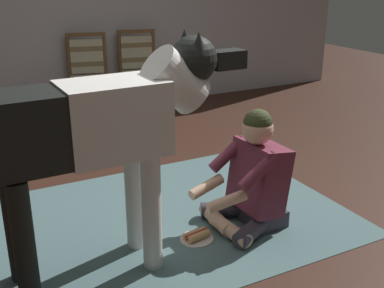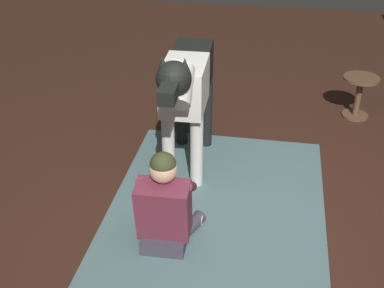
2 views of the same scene
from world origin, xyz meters
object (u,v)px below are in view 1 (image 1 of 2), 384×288
at_px(person_sitting_on_floor, 252,180).
at_px(hot_dog_on_plate, 197,236).
at_px(dining_chair_left_of_pair, 88,72).
at_px(dining_chair_right_of_pair, 139,67).
at_px(large_dog, 103,127).

relative_size(person_sitting_on_floor, hot_dog_on_plate, 3.78).
distance_m(dining_chair_left_of_pair, dining_chair_right_of_pair, 0.63).
bearing_deg(hot_dog_on_plate, large_dog, -178.51).
bearing_deg(person_sitting_on_floor, dining_chair_right_of_pair, 82.60).
xyz_separation_m(dining_chair_left_of_pair, person_sitting_on_floor, (0.23, -3.03, -0.20)).
bearing_deg(large_dog, dining_chair_right_of_pair, 65.18).
height_order(large_dog, hot_dog_on_plate, large_dog).
bearing_deg(hot_dog_on_plate, dining_chair_left_of_pair, 86.27).
height_order(dining_chair_left_of_pair, large_dog, large_dog).
height_order(dining_chair_left_of_pair, hot_dog_on_plate, dining_chair_left_of_pair).
relative_size(large_dog, hot_dog_on_plate, 7.80).
height_order(dining_chair_right_of_pair, large_dog, large_dog).
relative_size(dining_chair_right_of_pair, hot_dog_on_plate, 4.47).
distance_m(large_dog, hot_dog_on_plate, 1.03).
bearing_deg(dining_chair_right_of_pair, dining_chair_left_of_pair, -179.96).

